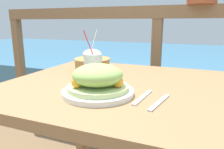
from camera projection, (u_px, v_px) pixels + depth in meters
name	position (u px, v px, depth m)	size (l,w,h in m)	color
patio_table	(124.00, 103.00, 1.02)	(1.09, 0.93, 0.73)	#997047
railing_fence	(157.00, 45.00, 1.64)	(2.80, 0.08, 1.12)	brown
sea_backdrop	(181.00, 66.00, 4.03)	(12.00, 4.00, 0.43)	teal
salad_plate	(98.00, 82.00, 0.84)	(0.28, 0.28, 0.12)	white
drink_glass	(93.00, 66.00, 1.07)	(0.09, 0.09, 0.24)	silver
bread_basket	(92.00, 63.00, 1.23)	(0.21, 0.21, 0.13)	#AD7F47
fork	(143.00, 97.00, 0.81)	(0.03, 0.18, 0.00)	silver
knife	(159.00, 102.00, 0.76)	(0.05, 0.18, 0.00)	silver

